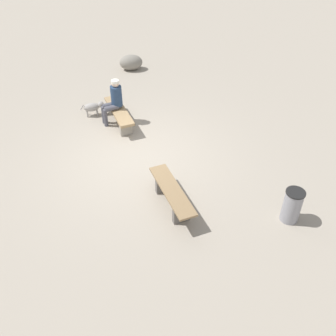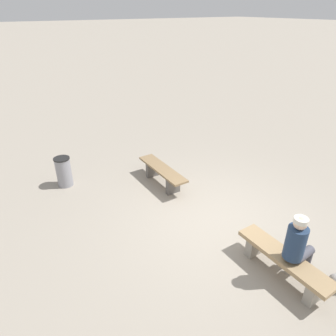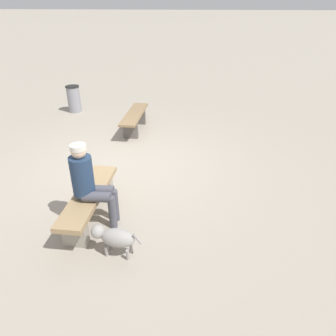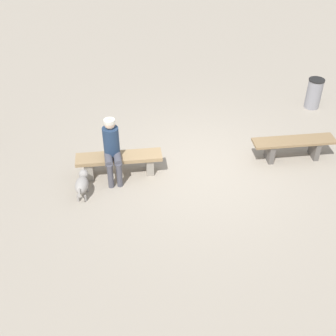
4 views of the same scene
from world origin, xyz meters
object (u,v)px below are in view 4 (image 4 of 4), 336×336
object	(u,v)px
bench_left	(293,145)
bench_right	(119,161)
seated_person	(112,147)
trash_bin	(314,93)
dog	(82,183)

from	to	relation	value
bench_left	bench_right	distance (m)	3.59
seated_person	trash_bin	size ratio (longest dim) A/B	1.69
trash_bin	dog	bearing A→B (deg)	25.68
bench_left	bench_right	size ratio (longest dim) A/B	1.02
seated_person	bench_right	bearing A→B (deg)	-146.31
bench_left	dog	world-z (taller)	bench_left
bench_left	trash_bin	bearing A→B (deg)	-121.64
dog	trash_bin	world-z (taller)	trash_bin
trash_bin	bench_left	bearing A→B (deg)	57.91
bench_right	seated_person	size ratio (longest dim) A/B	1.33
seated_person	trash_bin	distance (m)	5.48
dog	trash_bin	xyz separation A→B (m)	(-5.59, -2.69, 0.11)
bench_left	trash_bin	distance (m)	2.43
seated_person	trash_bin	world-z (taller)	seated_person
seated_person	dog	distance (m)	0.89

